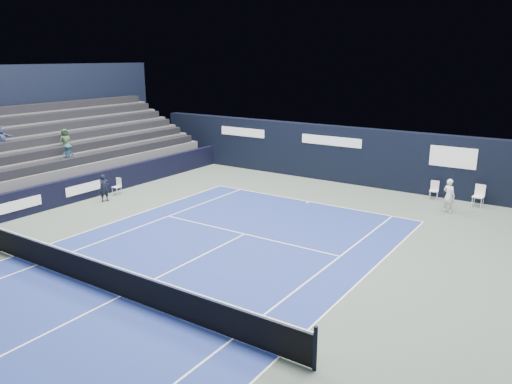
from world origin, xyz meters
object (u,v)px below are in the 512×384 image
folding_chair_back_b (479,194)px  line_judge_chair (118,185)px  folding_chair_back_a (435,187)px  tennis_net (119,281)px  tennis_player (449,196)px

folding_chair_back_b → line_judge_chair: size_ratio=1.23×
folding_chair_back_b → line_judge_chair: (-15.77, -7.94, -0.11)m
folding_chair_back_a → line_judge_chair: 15.92m
folding_chair_back_a → tennis_net: size_ratio=0.07×
tennis_net → folding_chair_back_a: bearing=72.9°
folding_chair_back_b → tennis_net: size_ratio=0.08×
tennis_player → folding_chair_back_a: bearing=119.7°
folding_chair_back_a → line_judge_chair: (-13.68, -8.15, -0.12)m
line_judge_chair → tennis_net: bearing=-39.7°
folding_chair_back_a → folding_chair_back_b: size_ratio=0.87×
tennis_net → tennis_player: size_ratio=8.29×
tennis_net → line_judge_chair: bearing=138.9°
folding_chair_back_a → folding_chair_back_b: folding_chair_back_b is taller
line_judge_chair → tennis_player: size_ratio=0.54×
line_judge_chair → tennis_net: tennis_net is taller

